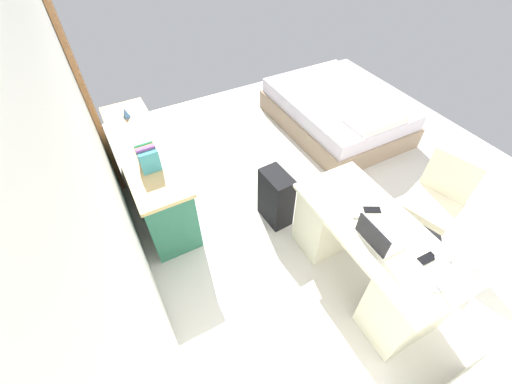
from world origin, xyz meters
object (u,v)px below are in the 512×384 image
object	(u,v)px
credenza	(150,173)
cell_phone_near_laptop	(427,258)
computer_mouse	(357,215)
desk_lamp	(445,260)
figurine_small	(126,113)
desk	(367,254)
suitcase_black	(276,198)
bed	(336,112)
laptop	(377,237)
cell_phone_by_mouse	(372,210)
office_chair	(432,205)

from	to	relation	value
credenza	cell_phone_near_laptop	size ratio (longest dim) A/B	13.24
computer_mouse	desk_lamp	distance (m)	0.73
credenza	figurine_small	world-z (taller)	figurine_small
figurine_small	cell_phone_near_laptop	bearing A→B (deg)	-152.56
desk	suitcase_black	world-z (taller)	desk
desk	credenza	xyz separation A→B (m)	(1.90, 1.35, -0.01)
bed	desk_lamp	distance (m)	2.99
bed	laptop	size ratio (longest dim) A/B	6.08
laptop	figurine_small	distance (m)	2.82
desk	desk_lamp	size ratio (longest dim) A/B	4.21
figurine_small	desk	bearing A→B (deg)	-151.07
credenza	cell_phone_by_mouse	world-z (taller)	credenza
suitcase_black	desk_lamp	bearing A→B (deg)	-171.99
office_chair	suitcase_black	distance (m)	1.51
office_chair	credenza	size ratio (longest dim) A/B	0.52
bed	cell_phone_near_laptop	distance (m)	2.77
desk	office_chair	world-z (taller)	office_chair
credenza	suitcase_black	world-z (taller)	credenza
desk	suitcase_black	bearing A→B (deg)	17.26
cell_phone_near_laptop	laptop	bearing A→B (deg)	39.38
office_chair	credenza	distance (m)	2.88
suitcase_black	laptop	world-z (taller)	laptop
cell_phone_by_mouse	desk_lamp	size ratio (longest dim) A/B	0.39
computer_mouse	credenza	bearing A→B (deg)	37.87
office_chair	figurine_small	xyz separation A→B (m)	(2.34, 2.26, 0.40)
computer_mouse	cell_phone_by_mouse	world-z (taller)	computer_mouse
suitcase_black	cell_phone_near_laptop	size ratio (longest dim) A/B	4.59
laptop	cell_phone_by_mouse	size ratio (longest dim) A/B	2.31
figurine_small	credenza	bearing A→B (deg)	-179.84
computer_mouse	desk_lamp	size ratio (longest dim) A/B	0.29
cell_phone_near_laptop	office_chair	bearing A→B (deg)	-56.10
laptop	credenza	bearing A→B (deg)	32.11
cell_phone_near_laptop	figurine_small	bearing A→B (deg)	29.74
bed	office_chair	bearing A→B (deg)	167.74
office_chair	suitcase_black	world-z (taller)	office_chair
desk	suitcase_black	size ratio (longest dim) A/B	2.32
cell_phone_by_mouse	figurine_small	world-z (taller)	figurine_small
credenza	computer_mouse	xyz separation A→B (m)	(-1.72, -1.29, 0.38)
laptop	cell_phone_near_laptop	distance (m)	0.37
credenza	bed	size ratio (longest dim) A/B	0.94
desk	laptop	distance (m)	0.43
computer_mouse	desk_lamp	xyz separation A→B (m)	(-0.69, -0.05, 0.24)
suitcase_black	computer_mouse	xyz separation A→B (m)	(-0.82, -0.25, 0.45)
laptop	figurine_small	size ratio (longest dim) A/B	2.85
suitcase_black	computer_mouse	bearing A→B (deg)	-166.49
bed	figurine_small	distance (m)	2.77
computer_mouse	suitcase_black	bearing A→B (deg)	17.80
cell_phone_near_laptop	figurine_small	size ratio (longest dim) A/B	1.24
computer_mouse	figurine_small	distance (m)	2.62
cell_phone_near_laptop	desk	bearing A→B (deg)	19.04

